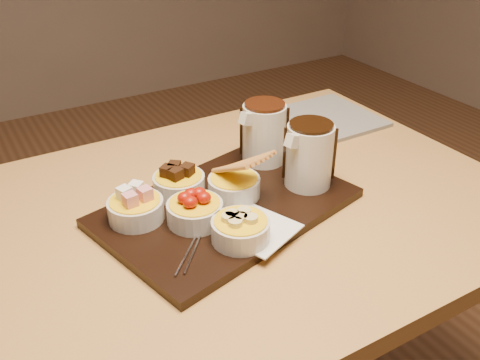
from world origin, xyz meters
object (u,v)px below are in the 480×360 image
serving_board (226,207)px  bowl_strawberries (195,213)px  dining_table (214,252)px  pitcher_dark_chocolate (309,156)px  pitcher_milk_chocolate (264,134)px  newspaper (317,121)px

serving_board → bowl_strawberries: bearing=-176.4°
dining_table → pitcher_dark_chocolate: bearing=-9.8°
dining_table → pitcher_milk_chocolate: pitcher_milk_chocolate is taller
pitcher_dark_chocolate → pitcher_milk_chocolate: bearing=85.6°
serving_board → bowl_strawberries: 0.08m
bowl_strawberries → newspaper: bowl_strawberries is taller
bowl_strawberries → pitcher_dark_chocolate: size_ratio=0.80×
pitcher_dark_chocolate → newspaper: 0.35m
serving_board → bowl_strawberries: bowl_strawberries is taller
dining_table → pitcher_dark_chocolate: (0.20, -0.03, 0.18)m
pitcher_dark_chocolate → pitcher_milk_chocolate: (-0.02, 0.13, 0.00)m
serving_board → newspaper: size_ratio=1.54×
bowl_strawberries → pitcher_dark_chocolate: bearing=1.1°
serving_board → pitcher_milk_chocolate: size_ratio=3.66×
serving_board → bowl_strawberries: (-0.08, -0.02, 0.03)m
serving_board → pitcher_milk_chocolate: bearing=21.8°
pitcher_dark_chocolate → pitcher_milk_chocolate: 0.13m
dining_table → newspaper: newspaper is taller
dining_table → bowl_strawberries: (-0.06, -0.04, 0.14)m
bowl_strawberries → serving_board: bearing=17.3°
serving_board → pitcher_milk_chocolate: 0.20m
bowl_strawberries → pitcher_milk_chocolate: bearing=30.2°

